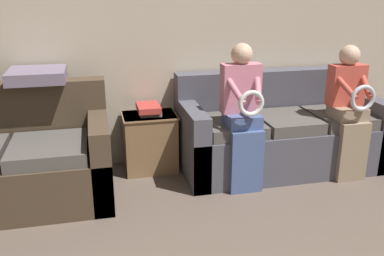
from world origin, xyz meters
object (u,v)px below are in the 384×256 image
object	(u,v)px
child_left_seated	(243,112)
side_shelf	(150,142)
throw_pillow	(37,75)
couch_main	(279,134)
couch_side	(12,163)
book_stack	(149,109)
child_right_seated	(349,107)

from	to	relation	value
child_left_seated	side_shelf	xyz separation A→B (m)	(-0.75, 0.53, -0.41)
side_shelf	throw_pillow	distance (m)	1.19
couch_main	couch_side	size ratio (longest dim) A/B	1.22
couch_side	book_stack	size ratio (longest dim) A/B	5.28
book_stack	throw_pillow	xyz separation A→B (m)	(-0.95, -0.07, 0.38)
child_left_seated	child_right_seated	size ratio (longest dim) A/B	1.04
book_stack	throw_pillow	bearing A→B (deg)	-176.03
side_shelf	book_stack	xyz separation A→B (m)	(-0.00, -0.00, 0.33)
couch_main	throw_pillow	distance (m)	2.32
side_shelf	book_stack	size ratio (longest dim) A/B	1.86
book_stack	throw_pillow	size ratio (longest dim) A/B	0.64
child_right_seated	side_shelf	distance (m)	1.89
child_right_seated	throw_pillow	bearing A→B (deg)	170.21
couch_main	couch_side	distance (m)	2.46
child_left_seated	side_shelf	distance (m)	1.00
couch_side	throw_pillow	world-z (taller)	throw_pillow
couch_main	throw_pillow	bearing A→B (deg)	176.78
child_right_seated	book_stack	bearing A→B (deg)	163.15
couch_main	child_left_seated	bearing A→B (deg)	-146.31
couch_main	book_stack	bearing A→B (deg)	171.39
couch_main	couch_side	xyz separation A→B (m)	(-2.46, -0.17, -0.00)
throw_pillow	couch_side	bearing A→B (deg)	-129.17
couch_main	book_stack	distance (m)	1.30
side_shelf	throw_pillow	xyz separation A→B (m)	(-0.96, -0.07, 0.71)
child_right_seated	couch_side	bearing A→B (deg)	176.69
side_shelf	child_right_seated	bearing A→B (deg)	-16.90
side_shelf	couch_main	bearing A→B (deg)	-8.67
couch_side	throw_pillow	distance (m)	0.77
child_left_seated	child_right_seated	world-z (taller)	child_left_seated
couch_side	book_stack	bearing A→B (deg)	16.94
couch_main	child_left_seated	xyz separation A→B (m)	(-0.51, -0.34, 0.36)
couch_side	child_left_seated	xyz separation A→B (m)	(1.94, -0.17, 0.36)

